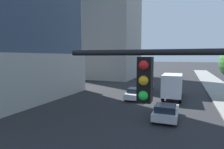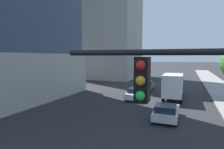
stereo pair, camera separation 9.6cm
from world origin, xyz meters
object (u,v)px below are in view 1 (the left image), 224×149
(construction_building, at_px, (107,6))
(car_gray, at_px, (146,86))
(box_truck, at_px, (173,85))
(car_white, at_px, (135,94))
(car_silver, at_px, (166,112))

(construction_building, height_order, car_gray, construction_building)
(box_truck, bearing_deg, car_gray, 132.06)
(construction_building, bearing_deg, car_white, -59.59)
(construction_building, relative_size, car_gray, 8.78)
(construction_building, xyz_separation_m, box_truck, (17.31, -20.08, -16.13))
(construction_building, xyz_separation_m, car_white, (12.97, -22.11, -17.21))
(car_gray, bearing_deg, box_truck, -47.94)
(car_gray, xyz_separation_m, car_silver, (4.33, -13.46, -0.04))
(car_gray, relative_size, box_truck, 0.66)
(car_white, bearing_deg, car_silver, -56.88)
(car_silver, height_order, box_truck, box_truck)
(car_gray, bearing_deg, car_silver, -72.16)
(construction_building, bearing_deg, car_gray, -49.67)
(car_silver, xyz_separation_m, car_white, (-4.33, 6.64, 0.02))
(construction_building, height_order, box_truck, construction_building)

